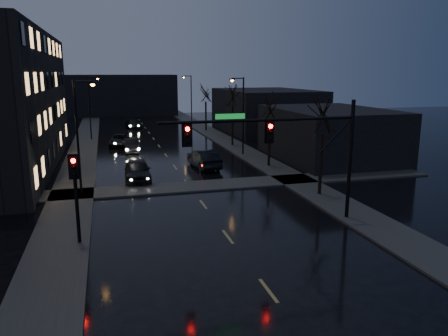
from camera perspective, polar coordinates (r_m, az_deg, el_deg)
ground at (r=16.53m, az=8.41°, el=-18.70°), size 160.00×160.00×0.00m
sidewalk_left at (r=48.71m, az=-18.02°, el=1.81°), size 3.00×140.00×0.12m
sidewalk_right at (r=50.72m, az=1.52°, el=2.82°), size 3.00×140.00×0.12m
sidewalk_cross at (r=33.04m, az=-4.42°, el=-2.43°), size 40.00×3.00×0.12m
commercial_right_near at (r=44.79m, az=13.54°, el=4.36°), size 10.00×14.00×5.00m
commercial_right_far at (r=65.29m, az=5.45°, el=7.52°), size 12.00×18.00×6.00m
far_block at (r=91.06m, az=-13.51°, el=9.24°), size 22.00×10.00×8.00m
signal_mast at (r=24.23m, az=8.69°, el=3.64°), size 11.11×0.41×7.00m
signal_pole_left at (r=22.63m, az=-18.83°, el=-2.31°), size 0.35×0.41×4.53m
tree_near at (r=30.54m, az=12.87°, el=7.81°), size 3.52×3.52×8.08m
tree_mid_a at (r=39.65m, az=6.04°, el=8.47°), size 3.30×3.30×7.58m
tree_mid_b at (r=50.98m, az=1.13°, el=10.28°), size 3.74×3.74×8.59m
tree_far at (r=64.55m, az=-2.41°, el=10.23°), size 3.43×3.43×7.88m
streetlight_l_near at (r=31.17m, az=-18.27°, el=4.92°), size 1.53×0.28×8.00m
streetlight_l_far at (r=58.05m, az=-16.99°, el=8.19°), size 1.53×0.28×8.00m
streetlight_r_mid at (r=45.11m, az=2.26°, el=7.66°), size 1.53×0.28×8.00m
streetlight_r_far at (r=72.26m, az=-4.47°, el=9.41°), size 1.53×0.28×8.00m
oncoming_car_a at (r=35.50m, az=-11.25°, el=-0.28°), size 2.16×5.06×1.70m
oncoming_car_b at (r=48.49m, az=-12.00°, el=2.87°), size 1.59×4.24×1.38m
oncoming_car_c at (r=52.98m, az=-13.47°, el=3.58°), size 2.82×5.12×1.36m
oncoming_car_d at (r=69.21m, az=-11.75°, el=5.68°), size 2.52×5.03×1.40m
lead_car at (r=39.51m, az=-2.63°, el=1.21°), size 2.30×5.26×1.68m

